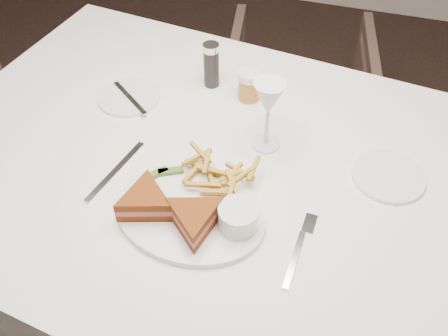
% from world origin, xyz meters
% --- Properties ---
extents(table, '(1.57, 1.15, 0.75)m').
position_xyz_m(table, '(0.07, 0.25, 0.38)').
color(table, white).
rests_on(table, ground).
extents(chair_far, '(0.65, 0.62, 0.58)m').
position_xyz_m(chair_far, '(0.09, 1.19, 0.29)').
color(chair_far, '#49342D').
rests_on(chair_far, ground).
extents(table_setting, '(0.82, 0.66, 0.18)m').
position_xyz_m(table_setting, '(0.05, 0.20, 0.79)').
color(table_setting, white).
rests_on(table_setting, table).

